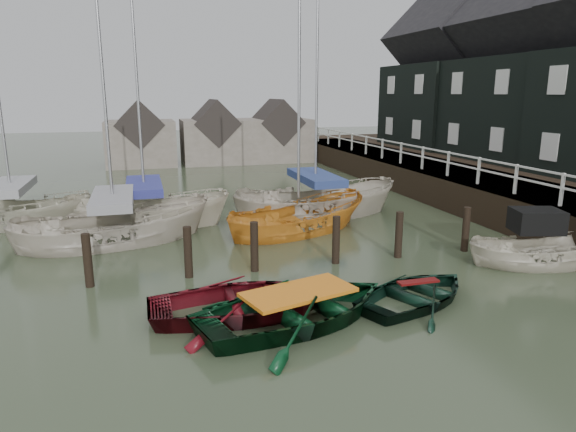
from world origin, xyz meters
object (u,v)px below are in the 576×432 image
object	(u,v)px
rowboat_red	(246,314)
rowboat_dkgreen	(417,302)
sailboat_c	(298,231)
rowboat_green	(298,322)
sailboat_b	(146,223)
sailboat_d	(315,213)
sailboat_a	(116,241)
sailboat_e	(15,224)
motorboat	(537,262)

from	to	relation	value
rowboat_red	rowboat_dkgreen	bearing A→B (deg)	-96.43
rowboat_red	sailboat_c	xyz separation A→B (m)	(3.21, 6.43, 0.02)
rowboat_red	sailboat_c	bearing A→B (deg)	-26.48
rowboat_green	sailboat_c	size ratio (longest dim) A/B	0.43
sailboat_b	sailboat_d	bearing A→B (deg)	-74.92
rowboat_green	sailboat_a	world-z (taller)	sailboat_a
sailboat_b	rowboat_dkgreen	bearing A→B (deg)	-129.65
sailboat_a	sailboat_d	size ratio (longest dim) A/B	0.84
rowboat_dkgreen	sailboat_e	distance (m)	15.12
rowboat_red	rowboat_dkgreen	world-z (taller)	rowboat_red
sailboat_c	sailboat_e	bearing A→B (deg)	48.98
motorboat	sailboat_c	xyz separation A→B (m)	(-5.44, 5.48, -0.09)
sailboat_b	sailboat_c	distance (m)	5.79
rowboat_red	rowboat_dkgreen	xyz separation A→B (m)	(4.02, -0.45, 0.00)
sailboat_b	sailboat_d	size ratio (longest dim) A/B	1.01
rowboat_green	sailboat_e	size ratio (longest dim) A/B	0.46
rowboat_green	sailboat_e	bearing A→B (deg)	19.70
sailboat_e	motorboat	bearing A→B (deg)	-97.29
rowboat_dkgreen	motorboat	xyz separation A→B (m)	(4.63, 1.40, 0.11)
motorboat	sailboat_b	world-z (taller)	sailboat_b
rowboat_red	sailboat_c	size ratio (longest dim) A/B	0.40
motorboat	sailboat_a	distance (m)	13.02
sailboat_d	sailboat_b	bearing A→B (deg)	90.99
sailboat_a	sailboat_c	size ratio (longest dim) A/B	0.96
rowboat_green	sailboat_d	size ratio (longest dim) A/B	0.38
rowboat_dkgreen	sailboat_c	size ratio (longest dim) A/B	0.32
sailboat_d	sailboat_e	distance (m)	11.44
rowboat_red	motorboat	xyz separation A→B (m)	(8.65, 0.95, 0.11)
motorboat	sailboat_a	xyz separation A→B (m)	(-11.66, 5.79, -0.05)
motorboat	sailboat_d	bearing A→B (deg)	43.99
motorboat	sailboat_d	distance (m)	8.70
motorboat	sailboat_a	bearing A→B (deg)	79.83
sailboat_c	sailboat_e	xyz separation A→B (m)	(-9.95, 3.74, 0.04)
sailboat_c	sailboat_d	world-z (taller)	sailboat_d
rowboat_green	sailboat_b	world-z (taller)	sailboat_b
sailboat_b	sailboat_d	world-z (taller)	sailboat_b
rowboat_dkgreen	sailboat_a	distance (m)	10.06
sailboat_c	rowboat_green	bearing A→B (deg)	142.44
sailboat_a	sailboat_e	size ratio (longest dim) A/B	1.03
rowboat_dkgreen	sailboat_b	size ratio (longest dim) A/B	0.28
motorboat	sailboat_c	size ratio (longest dim) A/B	0.40
sailboat_b	sailboat_d	distance (m)	6.61
rowboat_green	rowboat_dkgreen	distance (m)	3.04
sailboat_a	sailboat_b	xyz separation A→B (m)	(1.01, 2.20, 0.01)
sailboat_b	sailboat_e	xyz separation A→B (m)	(-4.73, 1.22, -0.01)
rowboat_red	sailboat_a	xyz separation A→B (m)	(-3.01, 6.74, 0.06)
rowboat_green	sailboat_a	size ratio (longest dim) A/B	0.45
sailboat_b	sailboat_d	xyz separation A→B (m)	(6.61, -0.30, -0.00)
rowboat_dkgreen	sailboat_d	distance (m)	9.12
sailboat_a	motorboat	bearing A→B (deg)	-127.39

